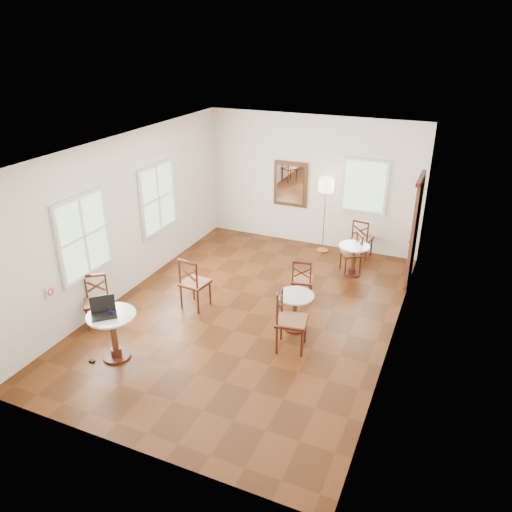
{
  "coord_description": "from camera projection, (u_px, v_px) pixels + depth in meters",
  "views": [
    {
      "loc": [
        3.18,
        -7.06,
        4.71
      ],
      "look_at": [
        0.0,
        0.3,
        1.0
      ],
      "focal_mm": 34.85,
      "sensor_mm": 36.0,
      "label": 1
    }
  ],
  "objects": [
    {
      "name": "floor_lamp",
      "position": [
        326.0,
        190.0,
        10.85
      ],
      "size": [
        0.34,
        0.34,
        1.73
      ],
      "color": "#BF8C3F",
      "rests_on": "ground"
    },
    {
      "name": "power_adapter",
      "position": [
        92.0,
        361.0,
        7.66
      ],
      "size": [
        0.09,
        0.05,
        0.04
      ],
      "primitive_type": "cube",
      "color": "black",
      "rests_on": "ground"
    },
    {
      "name": "chair_back_a",
      "position": [
        362.0,
        238.0,
        11.0
      ],
      "size": [
        0.48,
        0.48,
        0.91
      ],
      "rotation": [
        0.0,
        0.0,
        2.98
      ],
      "color": "#411810",
      "rests_on": "ground"
    },
    {
      "name": "chair_mid_a",
      "position": [
        302.0,
        280.0,
        9.24
      ],
      "size": [
        0.47,
        0.47,
        0.86
      ],
      "rotation": [
        0.0,
        0.0,
        3.35
      ],
      "color": "#411810",
      "rests_on": "ground"
    },
    {
      "name": "water_glass",
      "position": [
        110.0,
        310.0,
        7.49
      ],
      "size": [
        0.05,
        0.05,
        0.09
      ],
      "primitive_type": "cylinder",
      "color": "white",
      "rests_on": "cafe_table_near"
    },
    {
      "name": "cafe_table_near",
      "position": [
        113.0,
        331.0,
        7.58
      ],
      "size": [
        0.74,
        0.74,
        0.78
      ],
      "color": "#411810",
      "rests_on": "ground"
    },
    {
      "name": "ground",
      "position": [
        249.0,
        312.0,
        9.0
      ],
      "size": [
        7.0,
        7.0,
        0.0
      ],
      "primitive_type": "plane",
      "color": "#52250E",
      "rests_on": "ground"
    },
    {
      "name": "chair_mid_b",
      "position": [
        290.0,
        320.0,
        7.81
      ],
      "size": [
        0.56,
        0.56,
        1.04
      ],
      "rotation": [
        0.0,
        0.0,
        1.75
      ],
      "color": "#411810",
      "rests_on": "ground"
    },
    {
      "name": "cafe_table_mid",
      "position": [
        295.0,
        308.0,
        8.34
      ],
      "size": [
        0.63,
        0.63,
        0.66
      ],
      "color": "#411810",
      "rests_on": "ground"
    },
    {
      "name": "cafe_table_back",
      "position": [
        353.0,
        257.0,
        10.21
      ],
      "size": [
        0.63,
        0.63,
        0.66
      ],
      "color": "#411810",
      "rests_on": "ground"
    },
    {
      "name": "chair_near_b",
      "position": [
        97.0,
        301.0,
        8.47
      ],
      "size": [
        0.58,
        0.58,
        0.9
      ],
      "rotation": [
        0.0,
        0.0,
        0.62
      ],
      "color": "#411810",
      "rests_on": "ground"
    },
    {
      "name": "chair_near_a",
      "position": [
        194.0,
        283.0,
        8.98
      ],
      "size": [
        0.51,
        0.51,
        1.0
      ],
      "rotation": [
        0.0,
        0.0,
        3.03
      ],
      "color": "#411810",
      "rests_on": "ground"
    },
    {
      "name": "mouse",
      "position": [
        102.0,
        314.0,
        7.43
      ],
      "size": [
        0.1,
        0.07,
        0.03
      ],
      "primitive_type": "ellipsoid",
      "rotation": [
        0.0,
        0.0,
        0.19
      ],
      "color": "black",
      "rests_on": "cafe_table_near"
    },
    {
      "name": "chair_back_b",
      "position": [
        352.0,
        253.0,
        10.34
      ],
      "size": [
        0.54,
        0.54,
        0.85
      ],
      "rotation": [
        0.0,
        0.0,
        -1.01
      ],
      "color": "#411810",
      "rests_on": "ground"
    },
    {
      "name": "room_shell",
      "position": [
        252.0,
        209.0,
        8.46
      ],
      "size": [
        5.02,
        7.02,
        3.01
      ],
      "color": "white",
      "rests_on": "ground"
    },
    {
      "name": "navy_mug",
      "position": [
        111.0,
        313.0,
        7.42
      ],
      "size": [
        0.1,
        0.07,
        0.08
      ],
      "color": "black",
      "rests_on": "cafe_table_near"
    },
    {
      "name": "laptop",
      "position": [
        103.0,
        311.0,
        7.43
      ],
      "size": [
        0.48,
        0.47,
        0.26
      ],
      "rotation": [
        0.0,
        0.0,
        0.75
      ],
      "color": "black",
      "rests_on": "cafe_table_near"
    }
  ]
}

